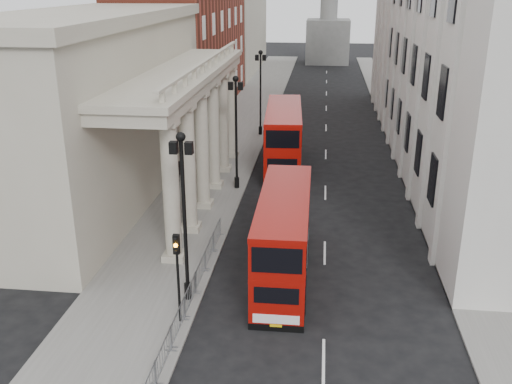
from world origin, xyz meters
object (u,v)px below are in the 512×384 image
(lamp_post_north, at_px, (260,87))
(bus_near, at_px, (284,235))
(pedestrian_c, at_px, (204,169))
(lamp_post_south, at_px, (184,207))
(traffic_light, at_px, (177,262))
(pedestrian_b, at_px, (179,171))
(pedestrian_a, at_px, (189,204))
(lamp_post_mid, at_px, (236,125))
(bus_far, at_px, (283,137))

(lamp_post_north, relative_size, bus_near, 0.80)
(pedestrian_c, bearing_deg, lamp_post_south, -68.82)
(traffic_light, height_order, pedestrian_b, traffic_light)
(pedestrian_a, bearing_deg, lamp_post_mid, 68.31)
(lamp_post_north, bearing_deg, bus_far, -73.39)
(pedestrian_a, bearing_deg, lamp_post_north, 85.12)
(bus_far, height_order, pedestrian_b, bus_far)
(pedestrian_b, bearing_deg, lamp_post_mid, 147.16)
(bus_near, relative_size, bus_far, 0.89)
(lamp_post_north, height_order, bus_near, lamp_post_north)
(lamp_post_north, bearing_deg, pedestrian_b, -107.18)
(pedestrian_a, bearing_deg, lamp_post_south, -75.85)
(traffic_light, xyz_separation_m, pedestrian_c, (-2.84, 19.37, -2.10))
(pedestrian_b, bearing_deg, traffic_light, 82.97)
(traffic_light, relative_size, pedestrian_a, 2.81)
(bus_near, bearing_deg, pedestrian_b, 122.38)
(bus_near, relative_size, pedestrian_a, 6.82)
(pedestrian_a, xyz_separation_m, pedestrian_b, (-2.28, 6.52, 0.04))
(lamp_post_mid, xyz_separation_m, lamp_post_north, (0.00, 16.00, 0.00))
(lamp_post_mid, height_order, pedestrian_b, lamp_post_mid)
(lamp_post_mid, distance_m, bus_far, 6.95)
(lamp_post_north, distance_m, bus_near, 29.45)
(lamp_post_north, xyz_separation_m, bus_near, (4.42, -29.00, -2.57))
(traffic_light, distance_m, pedestrian_b, 19.69)
(lamp_post_south, height_order, pedestrian_b, lamp_post_south)
(lamp_post_mid, relative_size, pedestrian_b, 5.19)
(pedestrian_a, xyz_separation_m, pedestrian_c, (-0.37, 6.91, 0.13))
(lamp_post_north, bearing_deg, traffic_light, -89.83)
(bus_near, distance_m, pedestrian_a, 10.18)
(lamp_post_mid, bearing_deg, bus_far, 62.44)
(lamp_post_north, distance_m, pedestrian_b, 16.23)
(pedestrian_a, height_order, pedestrian_c, pedestrian_c)
(lamp_post_north, bearing_deg, lamp_post_mid, -90.00)
(bus_near, bearing_deg, bus_far, 93.60)
(traffic_light, xyz_separation_m, bus_far, (2.94, 23.84, -0.49))
(pedestrian_a, bearing_deg, pedestrian_c, 94.49)
(pedestrian_a, height_order, pedestrian_b, pedestrian_b)
(bus_far, bearing_deg, lamp_post_north, 103.30)
(pedestrian_c, bearing_deg, traffic_light, -69.45)
(bus_near, distance_m, bus_far, 18.87)
(lamp_post_south, xyz_separation_m, pedestrian_c, (-2.74, 17.36, -3.90))
(pedestrian_c, bearing_deg, pedestrian_b, -156.33)
(bus_far, distance_m, pedestrian_a, 12.71)
(lamp_post_north, relative_size, pedestrian_a, 5.44)
(traffic_light, bearing_deg, bus_near, 49.27)
(lamp_post_north, bearing_deg, bus_near, -81.33)
(lamp_post_mid, relative_size, pedestrian_c, 4.67)
(bus_far, relative_size, pedestrian_b, 7.34)
(bus_near, xyz_separation_m, pedestrian_a, (-6.79, 7.45, -1.46))
(lamp_post_south, xyz_separation_m, traffic_light, (0.10, -2.02, -1.80))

